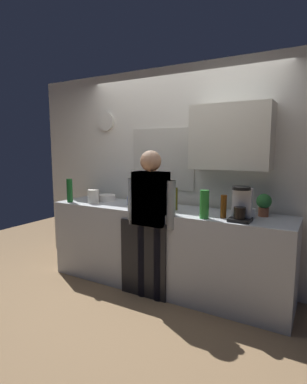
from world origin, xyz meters
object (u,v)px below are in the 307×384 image
at_px(cup_blue_mug, 131,201).
at_px(storage_canister, 93,196).
at_px(bottle_amber_beer, 224,206).
at_px(person_guest, 151,213).
at_px(cup_terracotta_mug, 92,197).
at_px(dish_soap, 141,200).
at_px(coffee_maker, 241,205).
at_px(bottle_dark_sauce, 166,198).
at_px(potted_plant, 264,203).
at_px(person_at_sink, 151,213).
at_px(bottle_olive_oil, 175,199).
at_px(mixing_bowl, 107,198).
at_px(bottle_red_vinegar, 137,199).
at_px(cup_white_mug, 251,213).
at_px(bottle_clear_soda, 204,204).
at_px(bottle_green_wine, 70,190).

height_order(cup_blue_mug, storage_canister, storage_canister).
height_order(bottle_amber_beer, person_guest, person_guest).
height_order(cup_terracotta_mug, dish_soap, dish_soap).
bearing_deg(coffee_maker, bottle_dark_sauce, 162.05).
distance_m(bottle_dark_sauce, bottle_amber_beer, 0.84).
xyz_separation_m(potted_plant, person_at_sink, (-1.06, -0.45, -0.12)).
bearing_deg(potted_plant, bottle_dark_sauce, 179.55).
xyz_separation_m(bottle_amber_beer, person_at_sink, (-0.73, -0.18, -0.10)).
distance_m(coffee_maker, bottle_olive_oil, 0.78).
height_order(bottle_dark_sauce, person_guest, person_guest).
distance_m(cup_terracotta_mug, mixing_bowl, 0.19).
bearing_deg(bottle_red_vinegar, bottle_olive_oil, 22.74).
xyz_separation_m(cup_white_mug, cup_blue_mug, (-1.44, 0.00, 0.00)).
xyz_separation_m(bottle_clear_soda, cup_blue_mug, (-1.04, 0.26, -0.09)).
bearing_deg(cup_blue_mug, potted_plant, 4.97).
bearing_deg(cup_blue_mug, bottle_olive_oil, -2.53).
height_order(bottle_dark_sauce, storage_canister, bottle_dark_sauce).
bearing_deg(bottle_red_vinegar, dish_soap, 101.46).
relative_size(cup_blue_mug, dish_soap, 0.56).
height_order(coffee_maker, person_guest, person_guest).
bearing_deg(bottle_green_wine, cup_white_mug, 6.05).
bearing_deg(cup_blue_mug, person_guest, -34.18).
height_order(coffee_maker, bottle_clear_soda, coffee_maker).
bearing_deg(person_at_sink, dish_soap, 135.81).
xyz_separation_m(bottle_dark_sauce, cup_blue_mug, (-0.41, -0.14, -0.04)).
xyz_separation_m(bottle_olive_oil, dish_soap, (-0.43, -0.04, -0.05)).
bearing_deg(person_guest, bottle_dark_sauce, -108.16).
bearing_deg(bottle_olive_oil, bottle_amber_beer, -11.06).
xyz_separation_m(bottle_olive_oil, cup_blue_mug, (-0.61, 0.03, -0.07)).
relative_size(bottle_clear_soda, cup_white_mug, 2.95).
height_order(bottle_amber_beer, potted_plant, same).
height_order(coffee_maker, bottle_dark_sauce, coffee_maker).
bearing_deg(potted_plant, cup_white_mug, -123.93).
bearing_deg(bottle_red_vinegar, cup_white_mug, 8.87).
relative_size(bottle_olive_oil, potted_plant, 1.09).
bearing_deg(bottle_olive_oil, bottle_green_wine, -171.35).
bearing_deg(cup_terracotta_mug, bottle_dark_sauce, 9.87).
relative_size(bottle_dark_sauce, person_guest, 0.11).
relative_size(bottle_red_vinegar, mixing_bowl, 1.00).
xyz_separation_m(bottle_dark_sauce, bottle_olive_oil, (0.20, -0.17, 0.03)).
bearing_deg(bottle_green_wine, coffee_maker, 1.77).
distance_m(potted_plant, person_guest, 1.16).
xyz_separation_m(bottle_green_wine, person_guest, (1.25, -0.08, -0.14)).
distance_m(cup_blue_mug, dish_soap, 0.20).
height_order(bottle_green_wine, cup_white_mug, bottle_green_wine).
bearing_deg(bottle_green_wine, bottle_amber_beer, 2.80).
bearing_deg(bottle_red_vinegar, bottle_green_wine, -177.48).
xyz_separation_m(bottle_dark_sauce, person_guest, (0.06, -0.46, -0.08)).
bearing_deg(cup_blue_mug, dish_soap, -19.92).
bearing_deg(cup_white_mug, cup_blue_mug, 179.86).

